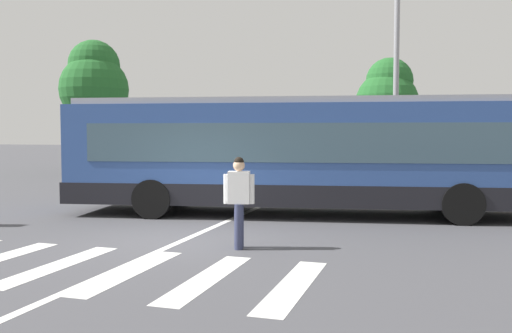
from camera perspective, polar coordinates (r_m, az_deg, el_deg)
The scene contains 12 objects.
ground_plane at distance 11.38m, azimuth -8.07°, elevation -7.49°, with size 160.00×160.00×0.00m, color #47474C.
city_transit_bus at distance 14.51m, azimuth 4.15°, elevation 1.21°, with size 12.30×4.58×3.06m.
pedestrian_crossing_street at distance 10.21m, azimuth -1.78°, elevation -3.21°, with size 0.57×0.34×1.72m.
parked_car_silver at distance 28.20m, azimuth -2.39°, elevation 0.62°, with size 1.92×4.52×1.35m.
parked_car_charcoal at distance 27.63m, azimuth 3.18°, elevation 0.56°, with size 1.89×4.51×1.35m.
parked_car_teal at distance 26.62m, azimuth 8.49°, elevation 0.42°, with size 2.05×4.59×1.35m.
parked_car_white at distance 26.45m, azimuth 14.46°, elevation 0.33°, with size 1.94×4.53×1.35m.
twin_arm_street_lamp at distance 20.96m, azimuth 14.48°, elevation 14.55°, with size 3.96×0.32×10.37m.
background_tree_left at distance 31.57m, azimuth -16.51°, elevation 8.38°, with size 3.73×3.73×7.29m.
background_tree_right at distance 32.17m, azimuth 13.54°, elevation 7.07°, with size 3.55×3.55×6.47m.
crosswalk_painted_stripes at distance 9.25m, azimuth -16.66°, elevation -10.12°, with size 7.03×2.89×0.01m.
lane_center_line at distance 13.13m, azimuth -3.70°, elevation -5.98°, with size 0.16×24.00×0.01m, color silver.
Camera 1 is at (4.80, -10.09, 2.15)m, focal length 38.40 mm.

